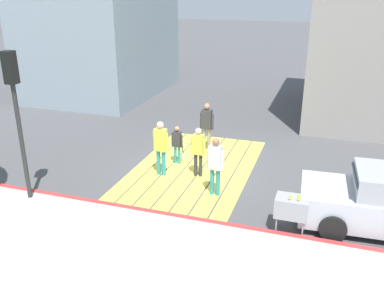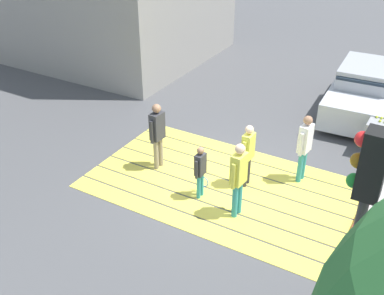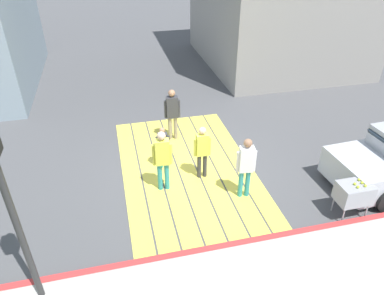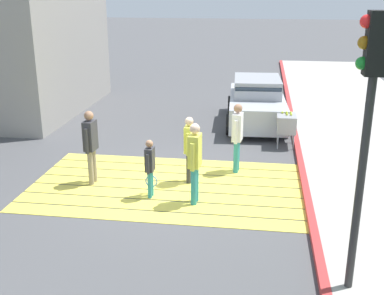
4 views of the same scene
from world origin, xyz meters
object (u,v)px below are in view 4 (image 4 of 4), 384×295
(pedestrian_adult_lead, at_px, (195,158))
(pedestrian_teen_behind, at_px, (237,133))
(tennis_ball_cart, at_px, (286,123))
(car_parked_near_curb, at_px, (257,103))
(pedestrian_child_with_racket, at_px, (150,165))
(pedestrian_adult_side, at_px, (91,142))
(traffic_light_corner, at_px, (368,102))
(pedestrian_adult_trailing, at_px, (189,145))

(pedestrian_adult_lead, xyz_separation_m, pedestrian_teen_behind, (-0.79, -2.02, -0.02))
(tennis_ball_cart, xyz_separation_m, pedestrian_adult_lead, (2.11, 4.33, 0.36))
(car_parked_near_curb, bearing_deg, pedestrian_adult_lead, 79.73)
(pedestrian_child_with_racket, bearing_deg, pedestrian_teen_behind, -134.70)
(tennis_ball_cart, relative_size, pedestrian_adult_side, 0.57)
(traffic_light_corner, distance_m, pedestrian_adult_lead, 4.48)
(car_parked_near_curb, relative_size, pedestrian_teen_behind, 2.47)
(traffic_light_corner, distance_m, tennis_ball_cart, 7.62)
(pedestrian_adult_lead, bearing_deg, pedestrian_child_with_racket, -10.08)
(traffic_light_corner, bearing_deg, pedestrian_teen_behind, -67.93)
(pedestrian_adult_trailing, bearing_deg, pedestrian_adult_side, 9.85)
(car_parked_near_curb, xyz_separation_m, pedestrian_adult_trailing, (1.50, 5.49, 0.21))
(pedestrian_adult_side, bearing_deg, pedestrian_teen_behind, -159.57)
(pedestrian_adult_trailing, bearing_deg, pedestrian_child_with_racket, 53.19)
(pedestrian_teen_behind, bearing_deg, car_parked_near_curb, -95.09)
(tennis_ball_cart, xyz_separation_m, pedestrian_child_with_racket, (3.13, 4.14, 0.07))
(pedestrian_adult_lead, height_order, pedestrian_adult_side, pedestrian_adult_lead)
(pedestrian_teen_behind, relative_size, pedestrian_child_with_racket, 1.32)
(pedestrian_adult_trailing, xyz_separation_m, pedestrian_adult_side, (2.28, 0.40, 0.10))
(tennis_ball_cart, bearing_deg, pedestrian_adult_trailing, 52.86)
(pedestrian_adult_side, distance_m, pedestrian_teen_behind, 3.60)
(car_parked_near_curb, bearing_deg, pedestrian_child_with_racket, 70.97)
(pedestrian_adult_side, bearing_deg, tennis_ball_cart, -142.73)
(car_parked_near_curb, xyz_separation_m, pedestrian_adult_lead, (1.20, 6.65, 0.32))
(pedestrian_adult_lead, relative_size, pedestrian_adult_side, 1.01)
(pedestrian_teen_behind, bearing_deg, pedestrian_adult_side, 20.43)
(tennis_ball_cart, xyz_separation_m, pedestrian_adult_trailing, (2.40, 3.17, 0.25))
(car_parked_near_curb, distance_m, traffic_light_corner, 9.94)
(traffic_light_corner, relative_size, tennis_ball_cart, 4.17)
(tennis_ball_cart, relative_size, pedestrian_child_with_racket, 0.75)
(tennis_ball_cart, bearing_deg, traffic_light_corner, 95.37)
(tennis_ball_cart, height_order, pedestrian_child_with_racket, pedestrian_child_with_racket)
(pedestrian_adult_trailing, distance_m, pedestrian_teen_behind, 1.39)
(car_parked_near_curb, xyz_separation_m, pedestrian_child_with_racket, (2.23, 6.46, 0.03))
(car_parked_near_curb, relative_size, pedestrian_adult_lead, 2.42)
(car_parked_near_curb, bearing_deg, pedestrian_adult_trailing, 74.73)
(traffic_light_corner, relative_size, pedestrian_adult_trailing, 2.60)
(pedestrian_child_with_racket, bearing_deg, car_parked_near_curb, -109.03)
(traffic_light_corner, relative_size, pedestrian_adult_side, 2.36)
(tennis_ball_cart, xyz_separation_m, pedestrian_adult_side, (4.68, 3.56, 0.35))
(traffic_light_corner, bearing_deg, car_parked_near_curb, -80.60)
(tennis_ball_cart, bearing_deg, car_parked_near_curb, -68.76)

